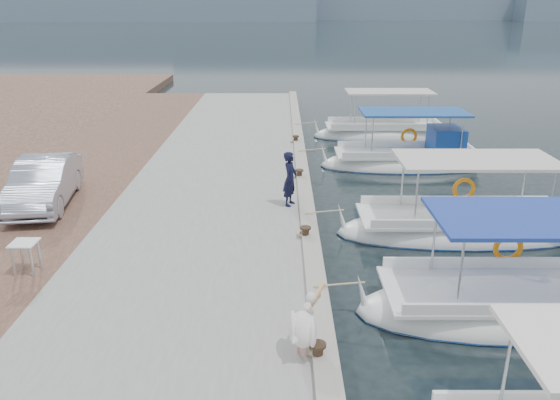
# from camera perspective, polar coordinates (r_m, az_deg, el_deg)

# --- Properties ---
(ground) EXTENTS (400.00, 400.00, 0.00)m
(ground) POSITION_cam_1_polar(r_m,az_deg,el_deg) (12.84, 4.49, -8.84)
(ground) COLOR black
(ground) RESTS_ON ground
(concrete_quay) EXTENTS (6.00, 40.00, 0.50)m
(concrete_quay) POSITION_cam_1_polar(r_m,az_deg,el_deg) (17.38, -6.59, -0.08)
(concrete_quay) COLOR gray
(concrete_quay) RESTS_ON ground
(quay_curb) EXTENTS (0.44, 40.00, 0.12)m
(quay_curb) POSITION_cam_1_polar(r_m,az_deg,el_deg) (17.18, 2.62, 0.88)
(quay_curb) COLOR #9F988D
(quay_curb) RESTS_ON concrete_quay
(cobblestone_strip) EXTENTS (4.00, 40.00, 0.50)m
(cobblestone_strip) POSITION_cam_1_polar(r_m,az_deg,el_deg) (18.64, -22.03, -0.06)
(cobblestone_strip) COLOR brown
(cobblestone_strip) RESTS_ON ground
(fishing_caique_b) EXTENTS (6.47, 2.46, 2.83)m
(fishing_caique_b) POSITION_cam_1_polar(r_m,az_deg,el_deg) (12.61, 22.84, -10.43)
(fishing_caique_b) COLOR white
(fishing_caique_b) RESTS_ON ground
(fishing_caique_c) EXTENTS (7.06, 2.31, 2.83)m
(fishing_caique_c) POSITION_cam_1_polar(r_m,az_deg,el_deg) (16.18, 18.46, -3.06)
(fishing_caique_c) COLOR white
(fishing_caique_c) RESTS_ON ground
(fishing_caique_d) EXTENTS (6.76, 2.20, 2.83)m
(fishing_caique_d) POSITION_cam_1_polar(r_m,az_deg,el_deg) (22.28, 13.25, 3.88)
(fishing_caique_d) COLOR white
(fishing_caique_d) RESTS_ON ground
(fishing_caique_e) EXTENTS (6.77, 2.10, 2.83)m
(fishing_caique_e) POSITION_cam_1_polar(r_m,az_deg,el_deg) (27.04, 10.74, 6.72)
(fishing_caique_e) COLOR white
(fishing_caique_e) RESTS_ON ground
(mooring_bollards) EXTENTS (0.28, 20.28, 0.33)m
(mooring_bollards) POSITION_cam_1_polar(r_m,az_deg,el_deg) (13.86, 2.68, -3.34)
(mooring_bollards) COLOR black
(mooring_bollards) RESTS_ON concrete_quay
(pelican) EXTENTS (0.78, 1.28, 1.01)m
(pelican) POSITION_cam_1_polar(r_m,az_deg,el_deg) (9.45, 2.48, -13.11)
(pelican) COLOR tan
(pelican) RESTS_ON concrete_quay
(fisherman) EXTENTS (0.56, 0.69, 1.62)m
(fisherman) POSITION_cam_1_polar(r_m,az_deg,el_deg) (15.95, 1.06, 2.23)
(fisherman) COLOR black
(fisherman) RESTS_ON concrete_quay
(parked_car) EXTENTS (2.05, 4.33, 1.37)m
(parked_car) POSITION_cam_1_polar(r_m,az_deg,el_deg) (17.48, -23.49, 1.70)
(parked_car) COLOR #ABB1C4
(parked_car) RESTS_ON cobblestone_strip
(folding_table) EXTENTS (0.55, 0.55, 0.73)m
(folding_table) POSITION_cam_1_polar(r_m,az_deg,el_deg) (13.29, -25.08, -4.84)
(folding_table) COLOR silver
(folding_table) RESTS_ON cobblestone_strip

